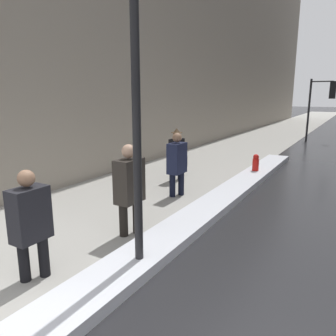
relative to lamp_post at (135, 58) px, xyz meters
name	(u,v)px	position (x,y,z in m)	size (l,w,h in m)	color
sidewalk_slab	(249,145)	(-2.31, 13.04, -2.96)	(4.00, 80.00, 0.01)	#9E9B93
snow_bank_curb	(220,200)	(-0.08, 3.43, -2.88)	(0.76, 12.53, 0.17)	silver
building_facade_left	(203,33)	(-7.31, 18.04, 3.64)	(6.00, 36.00, 13.22)	gray
lamp_post	(135,58)	(0.00, 0.00, 0.00)	(0.28, 0.28, 4.96)	black
traffic_light_near	(324,97)	(0.74, 16.15, -0.53)	(1.31, 0.32, 3.38)	black
pedestrian_nearside	(30,220)	(-1.09, -0.96, -2.10)	(0.30, 0.51, 1.56)	black
pedestrian_trailing	(129,186)	(-0.84, 0.91, -2.03)	(0.32, 0.54, 1.67)	black
pedestrian_in_glasses	(177,162)	(-1.24, 3.41, -2.07)	(0.31, 0.73, 1.61)	black
pedestrian_in_fedora	(177,152)	(-2.03, 4.80, -2.11)	(0.33, 0.48, 1.57)	black
fire_hydrant	(256,165)	(-0.13, 6.52, -2.62)	(0.20, 0.20, 0.70)	red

